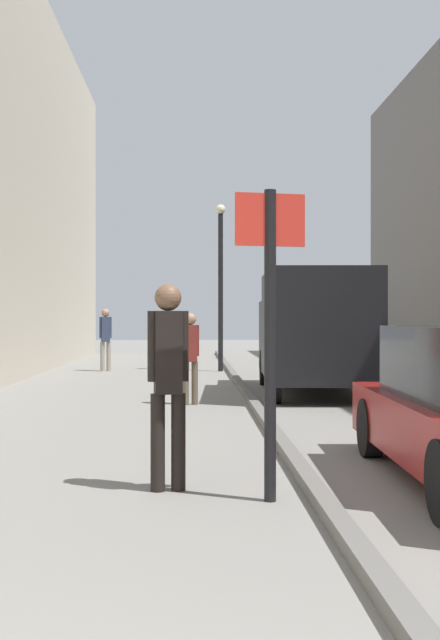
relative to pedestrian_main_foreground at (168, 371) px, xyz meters
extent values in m
plane|color=gray|center=(-0.32, 6.39, -1.06)|extent=(80.00, 80.00, 0.00)
cube|color=#615F5B|center=(1.26, 6.39, -1.00)|extent=(0.16, 40.00, 0.12)
cylinder|color=black|center=(-0.09, -0.01, -0.63)|extent=(0.13, 0.13, 0.86)
cylinder|color=black|center=(0.09, 0.01, -0.63)|extent=(0.13, 0.13, 0.86)
cube|color=black|center=(0.00, 0.00, 0.17)|extent=(0.26, 0.23, 0.73)
cylinder|color=black|center=(-0.13, -0.02, 0.22)|extent=(0.10, 0.10, 0.62)
cylinder|color=black|center=(0.13, 0.02, 0.22)|extent=(0.10, 0.10, 0.62)
sphere|color=brown|center=(0.00, 0.00, 0.65)|extent=(0.24, 0.24, 0.24)
cylinder|color=gray|center=(-2.36, 15.40, -0.64)|extent=(0.12, 0.12, 0.84)
cylinder|color=gray|center=(-2.19, 15.45, -0.64)|extent=(0.12, 0.12, 0.84)
cube|color=#2D3851|center=(-2.28, 15.42, 0.14)|extent=(0.27, 0.25, 0.71)
cylinder|color=#2D3851|center=(-2.40, 15.39, 0.19)|extent=(0.10, 0.10, 0.61)
cylinder|color=#2D3851|center=(-2.15, 15.46, 0.19)|extent=(0.10, 0.10, 0.61)
sphere|color=#9E755B|center=(-2.28, 15.42, 0.61)|extent=(0.23, 0.23, 0.23)
cylinder|color=brown|center=(0.10, 6.76, -0.68)|extent=(0.11, 0.11, 0.76)
cylinder|color=brown|center=(0.25, 6.80, -0.68)|extent=(0.11, 0.11, 0.76)
cube|color=maroon|center=(0.17, 6.78, 0.02)|extent=(0.25, 0.22, 0.65)
cylinder|color=maroon|center=(0.06, 6.75, 0.07)|extent=(0.09, 0.09, 0.55)
cylinder|color=maroon|center=(0.29, 6.81, 0.07)|extent=(0.09, 0.09, 0.55)
sphere|color=#9E755B|center=(0.17, 6.78, 0.45)|extent=(0.21, 0.21, 0.21)
cube|color=black|center=(2.62, 8.15, 0.32)|extent=(2.15, 3.99, 2.08)
cube|color=black|center=(2.75, 10.86, 0.06)|extent=(2.04, 1.61, 1.56)
cube|color=black|center=(2.77, 11.39, 0.41)|extent=(1.66, 0.12, 0.69)
cylinder|color=black|center=(1.86, 10.74, -0.66)|extent=(0.26, 0.81, 0.80)
cylinder|color=black|center=(3.63, 10.66, -0.66)|extent=(0.26, 0.81, 0.80)
cylinder|color=black|center=(1.68, 6.94, -0.66)|extent=(0.26, 0.81, 0.80)
cylinder|color=black|center=(3.45, 6.86, -0.66)|extent=(0.26, 0.81, 0.80)
cylinder|color=black|center=(2.18, 1.61, -0.74)|extent=(0.22, 0.65, 0.64)
cylinder|color=black|center=(0.86, -0.42, 0.24)|extent=(0.10, 0.10, 2.60)
cube|color=red|center=(0.86, -0.42, 1.29)|extent=(0.60, 0.14, 0.44)
cylinder|color=black|center=(1.01, 15.29, 1.19)|extent=(0.14, 0.14, 4.50)
sphere|color=beige|center=(1.01, 15.29, 3.56)|extent=(0.28, 0.28, 0.28)
camera|label=1|loc=(0.22, -6.89, 0.48)|focal=43.72mm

